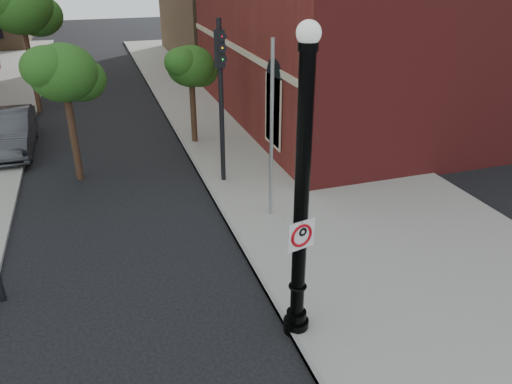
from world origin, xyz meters
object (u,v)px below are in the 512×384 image
object	(u,v)px
lamppost	(301,209)
no_parking_sign	(302,235)
parked_car	(9,132)
traffic_signal_right	(221,77)

from	to	relation	value
lamppost	no_parking_sign	distance (m)	0.49
no_parking_sign	parked_car	world-z (taller)	no_parking_sign
parked_car	no_parking_sign	bearing A→B (deg)	-63.77
no_parking_sign	lamppost	bearing A→B (deg)	63.27
parked_car	traffic_signal_right	world-z (taller)	traffic_signal_right
traffic_signal_right	no_parking_sign	bearing A→B (deg)	-79.52
parked_car	traffic_signal_right	bearing A→B (deg)	-37.95
no_parking_sign	traffic_signal_right	bearing A→B (deg)	72.41
no_parking_sign	traffic_signal_right	size ratio (longest dim) A/B	0.11
lamppost	parked_car	world-z (taller)	lamppost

